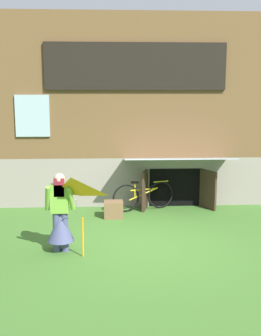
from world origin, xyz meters
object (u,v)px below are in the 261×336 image
(person, at_px, (60,219))
(wooden_crate, at_px, (114,209))
(kite, at_px, (72,197))
(bicycle_yellow, at_px, (143,196))

(person, relative_size, wooden_crate, 3.30)
(kite, distance_m, wooden_crate, 3.07)
(bicycle_yellow, xyz_separation_m, wooden_crate, (-0.80, -0.66, -0.18))
(person, distance_m, bicycle_yellow, 3.50)
(kite, bearing_deg, person, 118.85)
(person, bearing_deg, bicycle_yellow, 60.35)
(person, relative_size, bicycle_yellow, 0.94)
(kite, xyz_separation_m, bicycle_yellow, (1.59, 3.45, -0.83))
(person, height_order, wooden_crate, person)
(wooden_crate, bearing_deg, bicycle_yellow, 39.31)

